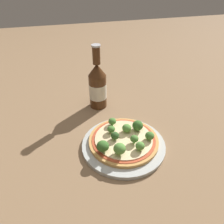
{
  "coord_description": "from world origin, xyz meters",
  "views": [
    {
      "loc": [
        -0.16,
        -0.47,
        0.47
      ],
      "look_at": [
        -0.02,
        0.08,
        0.06
      ],
      "focal_mm": 35.0,
      "sensor_mm": 36.0,
      "label": 1
    }
  ],
  "objects": [
    {
      "name": "broccoli_floret_3",
      "position": [
        0.05,
        0.02,
        0.04
      ],
      "size": [
        0.03,
        0.03,
        0.03
      ],
      "color": "#7A9E5B",
      "rests_on": "pizza"
    },
    {
      "name": "broccoli_floret_2",
      "position": [
        -0.04,
        -0.07,
        0.05
      ],
      "size": [
        0.03,
        0.03,
        0.04
      ],
      "color": "#7A9E5B",
      "rests_on": "pizza"
    },
    {
      "name": "plate",
      "position": [
        -0.01,
        -0.02,
        0.01
      ],
      "size": [
        0.25,
        0.25,
        0.01
      ],
      "color": "#B2B7B2",
      "rests_on": "ground_plane"
    },
    {
      "name": "broccoli_floret_6",
      "position": [
        0.07,
        -0.04,
        0.04
      ],
      "size": [
        0.03,
        0.03,
        0.03
      ],
      "color": "#7A9E5B",
      "rests_on": "pizza"
    },
    {
      "name": "ground_plane",
      "position": [
        0.0,
        0.0,
        0.0
      ],
      "size": [
        3.0,
        3.0,
        0.0
      ],
      "primitive_type": "plane",
      "color": "#846647"
    },
    {
      "name": "broccoli_floret_5",
      "position": [
        -0.08,
        -0.05,
        0.04
      ],
      "size": [
        0.03,
        0.03,
        0.03
      ],
      "color": "#7A9E5B",
      "rests_on": "pizza"
    },
    {
      "name": "broccoli_floret_8",
      "position": [
        -0.02,
        0.06,
        0.04
      ],
      "size": [
        0.02,
        0.02,
        0.02
      ],
      "color": "#7A9E5B",
      "rests_on": "pizza"
    },
    {
      "name": "pizza",
      "position": [
        -0.01,
        -0.01,
        0.02
      ],
      "size": [
        0.21,
        0.21,
        0.01
      ],
      "color": "tan",
      "rests_on": "plate"
    },
    {
      "name": "broccoli_floret_9",
      "position": [
        0.02,
        -0.04,
        0.04
      ],
      "size": [
        0.02,
        0.02,
        0.03
      ],
      "color": "#7A9E5B",
      "rests_on": "pizza"
    },
    {
      "name": "broccoli_floret_4",
      "position": [
        0.01,
        0.02,
        0.04
      ],
      "size": [
        0.03,
        0.03,
        0.03
      ],
      "color": "#7A9E5B",
      "rests_on": "pizza"
    },
    {
      "name": "broccoli_floret_7",
      "position": [
        -0.04,
        0.02,
        0.04
      ],
      "size": [
        0.02,
        0.02,
        0.02
      ],
      "color": "#7A9E5B",
      "rests_on": "pizza"
    },
    {
      "name": "broccoli_floret_0",
      "position": [
        -0.03,
        -0.01,
        0.04
      ],
      "size": [
        0.02,
        0.02,
        0.02
      ],
      "color": "#7A9E5B",
      "rests_on": "pizza"
    },
    {
      "name": "broccoli_floret_1",
      "position": [
        0.02,
        -0.07,
        0.04
      ],
      "size": [
        0.03,
        0.03,
        0.03
      ],
      "color": "#7A9E5B",
      "rests_on": "pizza"
    },
    {
      "name": "beer_bottle",
      "position": [
        -0.04,
        0.22,
        0.09
      ],
      "size": [
        0.06,
        0.06,
        0.24
      ],
      "color": "#472814",
      "rests_on": "ground_plane"
    }
  ]
}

